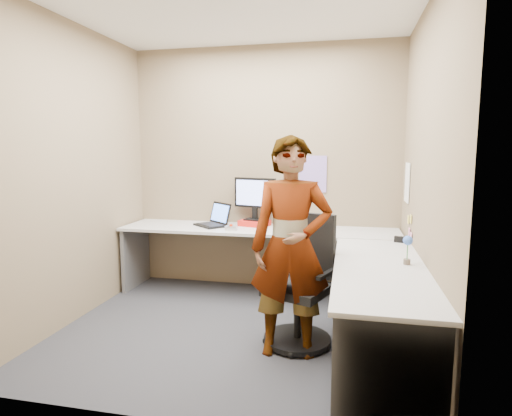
% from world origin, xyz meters
% --- Properties ---
extents(ground, '(3.00, 3.00, 0.00)m').
position_xyz_m(ground, '(0.00, 0.00, 0.00)').
color(ground, '#242428').
rests_on(ground, ground).
extents(wall_back, '(3.00, 0.00, 3.00)m').
position_xyz_m(wall_back, '(0.00, 1.30, 1.35)').
color(wall_back, '#746348').
rests_on(wall_back, ground).
extents(wall_right, '(0.00, 2.70, 2.70)m').
position_xyz_m(wall_right, '(1.50, 0.00, 1.35)').
color(wall_right, '#746348').
rests_on(wall_right, ground).
extents(wall_left, '(0.00, 2.70, 2.70)m').
position_xyz_m(wall_left, '(-1.50, 0.00, 1.35)').
color(wall_left, '#746348').
rests_on(wall_left, ground).
extents(ceiling, '(3.00, 3.00, 0.00)m').
position_xyz_m(ceiling, '(0.00, 0.00, 2.70)').
color(ceiling, white).
rests_on(ceiling, wall_back).
extents(desk, '(2.98, 2.58, 0.73)m').
position_xyz_m(desk, '(0.44, 0.39, 0.59)').
color(desk, silver).
rests_on(desk, ground).
extents(paper_ream, '(0.36, 0.30, 0.06)m').
position_xyz_m(paper_ream, '(-0.07, 1.12, 0.76)').
color(paper_ream, red).
rests_on(paper_ream, desk).
extents(monitor, '(0.48, 0.20, 0.47)m').
position_xyz_m(monitor, '(-0.07, 1.13, 1.07)').
color(monitor, black).
rests_on(monitor, paper_ream).
extents(laptop, '(0.45, 0.45, 0.25)m').
position_xyz_m(laptop, '(-0.50, 1.04, 0.79)').
color(laptop, black).
rests_on(laptop, desk).
extents(trackball_mouse, '(0.12, 0.08, 0.07)m').
position_xyz_m(trackball_mouse, '(-0.25, 0.81, 0.76)').
color(trackball_mouse, '#B7B7BC').
rests_on(trackball_mouse, desk).
extents(origami, '(0.10, 0.10, 0.06)m').
position_xyz_m(origami, '(0.40, 0.75, 0.76)').
color(origami, white).
rests_on(origami, desk).
extents(stapler, '(0.16, 0.08, 0.05)m').
position_xyz_m(stapler, '(1.43, 0.55, 0.76)').
color(stapler, black).
rests_on(stapler, desk).
extents(flower, '(0.07, 0.07, 0.22)m').
position_xyz_m(flower, '(1.37, -0.22, 0.87)').
color(flower, brown).
rests_on(flower, desk).
extents(calendar_purple, '(0.30, 0.01, 0.40)m').
position_xyz_m(calendar_purple, '(0.55, 1.29, 1.30)').
color(calendar_purple, '#846BB7').
rests_on(calendar_purple, wall_back).
extents(calendar_white, '(0.01, 0.28, 0.38)m').
position_xyz_m(calendar_white, '(1.49, 0.90, 1.25)').
color(calendar_white, white).
rests_on(calendar_white, wall_right).
extents(sticky_note_a, '(0.01, 0.07, 0.07)m').
position_xyz_m(sticky_note_a, '(1.49, 0.55, 0.95)').
color(sticky_note_a, '#F2E059').
rests_on(sticky_note_a, wall_right).
extents(sticky_note_b, '(0.01, 0.07, 0.07)m').
position_xyz_m(sticky_note_b, '(1.49, 0.60, 0.82)').
color(sticky_note_b, pink).
rests_on(sticky_note_b, wall_right).
extents(sticky_note_c, '(0.01, 0.07, 0.07)m').
position_xyz_m(sticky_note_c, '(1.49, 0.48, 0.80)').
color(sticky_note_c, pink).
rests_on(sticky_note_c, wall_right).
extents(sticky_note_d, '(0.01, 0.07, 0.07)m').
position_xyz_m(sticky_note_d, '(1.49, 0.70, 0.92)').
color(sticky_note_d, '#F2E059').
rests_on(sticky_note_d, wall_right).
extents(office_chair, '(0.60, 0.59, 1.03)m').
position_xyz_m(office_chair, '(0.59, -0.08, 0.42)').
color(office_chair, black).
rests_on(office_chair, ground).
extents(person, '(0.65, 0.47, 1.67)m').
position_xyz_m(person, '(0.52, -0.30, 0.84)').
color(person, '#999399').
rests_on(person, ground).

